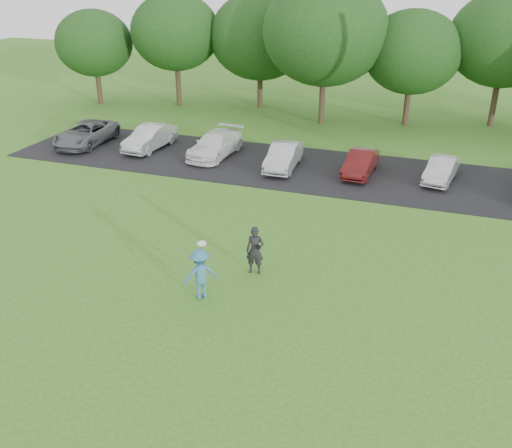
# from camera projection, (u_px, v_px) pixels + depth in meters

# --- Properties ---
(ground) EXTENTS (100.00, 100.00, 0.00)m
(ground) POSITION_uv_depth(u_px,v_px,m) (217.00, 312.00, 16.65)
(ground) COLOR #346F1F
(ground) RESTS_ON ground
(parking_lot) EXTENTS (32.00, 6.50, 0.03)m
(parking_lot) POSITION_uv_depth(u_px,v_px,m) (320.00, 170.00, 27.76)
(parking_lot) COLOR black
(parking_lot) RESTS_ON ground
(frisbee_player) EXTENTS (1.19, 1.14, 1.83)m
(frisbee_player) POSITION_uv_depth(u_px,v_px,m) (200.00, 274.00, 17.04)
(frisbee_player) COLOR teal
(frisbee_player) RESTS_ON ground
(camera_bystander) EXTENTS (0.63, 0.47, 1.62)m
(camera_bystander) POSITION_uv_depth(u_px,v_px,m) (255.00, 250.00, 18.41)
(camera_bystander) COLOR black
(camera_bystander) RESTS_ON ground
(parked_cars) EXTENTS (28.34, 4.83, 1.24)m
(parked_cars) POSITION_uv_depth(u_px,v_px,m) (279.00, 154.00, 28.16)
(parked_cars) COLOR slate
(parked_cars) RESTS_ON parking_lot
(tree_row) EXTENTS (42.39, 9.85, 8.64)m
(tree_row) POSITION_uv_depth(u_px,v_px,m) (388.00, 42.00, 33.59)
(tree_row) COLOR #38281C
(tree_row) RESTS_ON ground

